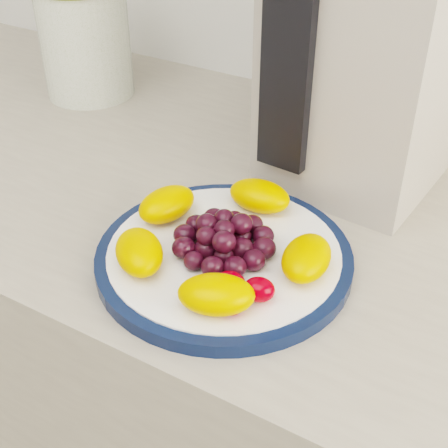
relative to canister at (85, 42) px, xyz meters
The scene contains 8 objects.
counter 0.63m from the canister, 21.62° to the right, with size 3.50×0.60×0.90m, color gray.
cabinet_face 0.65m from the canister, 21.62° to the right, with size 3.48×0.58×0.84m, color olive.
plate_rim 0.49m from the canister, 33.58° to the right, with size 0.26×0.26×0.01m, color #0A1737.
plate_face 0.49m from the canister, 33.58° to the right, with size 0.24×0.24×0.02m, color white.
canister is the anchor object (origin of this frame).
appliance_body 0.47m from the canister, ahead, with size 0.19×0.26×0.33m, color #ABA296.
appliance_panel 0.43m from the canister, 17.80° to the right, with size 0.06×0.02×0.24m, color black.
fruit_plate 0.49m from the canister, 34.22° to the right, with size 0.23×0.22×0.04m.
Camera 1 is at (0.36, 0.62, 1.31)m, focal length 50.00 mm.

